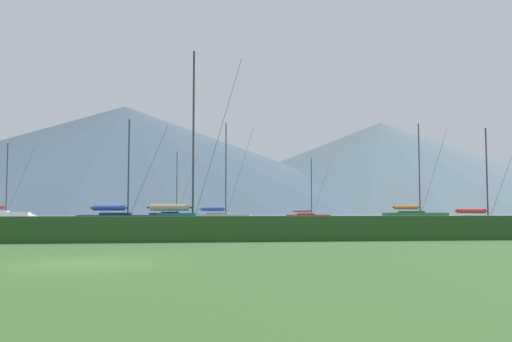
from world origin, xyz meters
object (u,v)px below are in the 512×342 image
at_px(sailboat_slip_5, 2,216).
at_px(sailboat_slip_3, 222,218).
at_px(sailboat_slip_2, 309,217).
at_px(sailboat_slip_7, 186,222).
at_px(sailboat_slip_9, 122,220).
at_px(sailboat_slip_4, 416,216).
at_px(sailboat_slip_0, 173,216).
at_px(sailboat_slip_11, 483,222).

bearing_deg(sailboat_slip_5, sailboat_slip_3, -39.90).
xyz_separation_m(sailboat_slip_3, sailboat_slip_5, (-30.68, 21.32, 0.09)).
distance_m(sailboat_slip_2, sailboat_slip_7, 40.35).
xyz_separation_m(sailboat_slip_7, sailboat_slip_9, (-5.44, 10.88, -0.03)).
distance_m(sailboat_slip_2, sailboat_slip_5, 44.76).
relative_size(sailboat_slip_3, sailboat_slip_4, 0.93).
xyz_separation_m(sailboat_slip_0, sailboat_slip_4, (30.79, -21.39, 0.08)).
height_order(sailboat_slip_3, sailboat_slip_5, sailboat_slip_3).
bearing_deg(sailboat_slip_0, sailboat_slip_5, -166.79).
height_order(sailboat_slip_7, sailboat_slip_9, sailboat_slip_7).
relative_size(sailboat_slip_3, sailboat_slip_11, 1.40).
bearing_deg(sailboat_slip_2, sailboat_slip_7, -115.77).
bearing_deg(sailboat_slip_3, sailboat_slip_7, -90.76).
distance_m(sailboat_slip_5, sailboat_slip_9, 41.64).
distance_m(sailboat_slip_2, sailboat_slip_3, 16.86).
bearing_deg(sailboat_slip_0, sailboat_slip_4, -28.65).
bearing_deg(sailboat_slip_3, sailboat_slip_0, 112.36).
height_order(sailboat_slip_0, sailboat_slip_7, sailboat_slip_7).
bearing_deg(sailboat_slip_2, sailboat_slip_5, 166.02).
bearing_deg(sailboat_slip_7, sailboat_slip_5, 128.00).
bearing_deg(sailboat_slip_5, sailboat_slip_0, 1.96).
bearing_deg(sailboat_slip_9, sailboat_slip_0, 83.74).
xyz_separation_m(sailboat_slip_2, sailboat_slip_5, (-43.53, 10.41, 0.19)).
height_order(sailboat_slip_0, sailboat_slip_9, sailboat_slip_0).
distance_m(sailboat_slip_4, sailboat_slip_9, 38.98).
xyz_separation_m(sailboat_slip_2, sailboat_slip_4, (12.09, -7.91, 0.19)).
distance_m(sailboat_slip_2, sailboat_slip_9, 34.19).
bearing_deg(sailboat_slip_9, sailboat_slip_11, -13.59).
distance_m(sailboat_slip_0, sailboat_slip_7, 50.00).
xyz_separation_m(sailboat_slip_7, sailboat_slip_11, (24.32, 3.96, -0.13)).
height_order(sailboat_slip_4, sailboat_slip_7, sailboat_slip_7).
relative_size(sailboat_slip_4, sailboat_slip_9, 1.32).
xyz_separation_m(sailboat_slip_2, sailboat_slip_7, (-17.20, -36.50, 0.14)).
height_order(sailboat_slip_4, sailboat_slip_9, sailboat_slip_4).
distance_m(sailboat_slip_3, sailboat_slip_5, 37.36).
distance_m(sailboat_slip_3, sailboat_slip_9, 17.66).
height_order(sailboat_slip_0, sailboat_slip_4, sailboat_slip_4).
distance_m(sailboat_slip_4, sailboat_slip_11, 25.12).
xyz_separation_m(sailboat_slip_5, sailboat_slip_9, (20.89, -36.02, -0.08)).
distance_m(sailboat_slip_0, sailboat_slip_2, 23.05).
height_order(sailboat_slip_3, sailboat_slip_11, sailboat_slip_3).
bearing_deg(sailboat_slip_5, sailboat_slip_2, -18.55).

